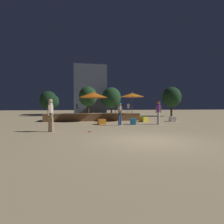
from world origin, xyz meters
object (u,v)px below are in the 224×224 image
patio_umbrella_1 (93,95)px  cube_seat_1 (102,122)px  background_tree_3 (52,102)px  cube_seat_2 (144,119)px  cube_seat_3 (172,119)px  person_0 (159,111)px  bistro_chair_0 (116,107)px  background_tree_0 (48,100)px  bistro_chair_1 (128,107)px  person_2 (51,114)px  patio_umbrella_0 (132,95)px  background_tree_1 (88,97)px  bistro_chair_2 (78,107)px  frisbee_disc (90,132)px  person_1 (120,113)px  cube_seat_0 (133,122)px  background_tree_4 (111,98)px  background_tree_2 (172,97)px

patio_umbrella_1 → cube_seat_1: 3.71m
background_tree_3 → cube_seat_2: bearing=-53.7°
background_tree_3 → cube_seat_3: bearing=-47.3°
person_0 → bistro_chair_0: 5.16m
cube_seat_1 → background_tree_3: 15.96m
background_tree_3 → background_tree_0: bearing=-111.0°
bistro_chair_1 → person_2: bearing=18.0°
cube_seat_2 → background_tree_3: size_ratio=0.23×
patio_umbrella_0 → background_tree_1: bearing=118.8°
patio_umbrella_0 → cube_seat_1: (-3.28, -2.48, -2.30)m
patio_umbrella_1 → person_0: (4.76, -3.84, -1.46)m
patio_umbrella_0 → bistro_chair_2: bearing=163.6°
frisbee_disc → background_tree_0: size_ratio=0.06×
cube_seat_1 → background_tree_1: (-0.52, 9.41, 2.49)m
person_1 → patio_umbrella_1: bearing=84.6°
background_tree_3 → cube_seat_1: bearing=-68.9°
bistro_chair_0 → background_tree_1: (-2.50, 5.78, 1.37)m
bistro_chair_2 → cube_seat_1: bearing=-132.5°
background_tree_3 → person_1: bearing=-66.2°
person_1 → bistro_chair_2: 5.83m
person_2 → cube_seat_1: bearing=-105.0°
cube_seat_0 → cube_seat_2: cube_seat_0 is taller
person_0 → bistro_chair_1: size_ratio=1.99×
patio_umbrella_0 → cube_seat_2: 2.60m
patio_umbrella_0 → background_tree_1: size_ratio=0.69×
background_tree_1 → background_tree_4: size_ratio=0.89×
bistro_chair_1 → cube_seat_2: bearing=76.5°
bistro_chair_1 → background_tree_4: size_ratio=0.20×
bistro_chair_0 → background_tree_2: size_ratio=0.21×
person_0 → person_1: 3.11m
patio_umbrella_0 → frisbee_disc: bearing=-124.7°
patio_umbrella_1 → background_tree_3: 13.01m
background_tree_1 → person_1: bearing=-80.4°
cube_seat_0 → cube_seat_2: bearing=51.8°
person_2 → background_tree_2: 19.65m
cube_seat_2 → cube_seat_3: size_ratio=1.25×
bistro_chair_2 → cube_seat_2: bearing=-90.1°
patio_umbrella_0 → background_tree_3: background_tree_3 is taller
cube_seat_0 → bistro_chair_1: size_ratio=0.65×
cube_seat_3 → bistro_chair_0: 5.51m
patio_umbrella_0 → cube_seat_1: bearing=-142.9°
cube_seat_3 → bistro_chair_0: bearing=153.4°
background_tree_0 → bistro_chair_0: bearing=-51.2°
patio_umbrella_1 → background_tree_3: (-5.28, 11.88, -0.32)m
bistro_chair_2 → cube_seat_3: bearing=-85.0°
cube_seat_2 → frisbee_disc: bearing=-133.9°
cube_seat_0 → cube_seat_2: (1.71, 2.18, -0.01)m
bistro_chair_0 → bistro_chair_1: 1.37m
cube_seat_3 → person_0: 3.37m
frisbee_disc → background_tree_4: bearing=75.5°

